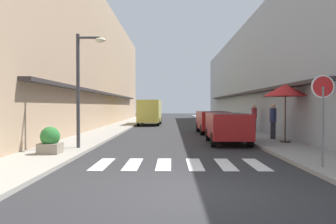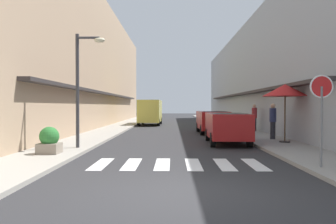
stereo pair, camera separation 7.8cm
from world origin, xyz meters
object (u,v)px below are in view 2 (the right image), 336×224
(delivery_van, at_px, (150,110))
(planter_corner, at_px, (49,141))
(cafe_umbrella, at_px, (285,91))
(pedestrian_walking_near, at_px, (273,120))
(parked_car_mid, at_px, (212,119))
(pedestrian_walking_far, at_px, (254,117))
(parked_car_near, at_px, (227,125))
(street_lamp, at_px, (83,77))
(round_street_sign, at_px, (321,96))

(delivery_van, height_order, planter_corner, delivery_van)
(cafe_umbrella, bearing_deg, pedestrian_walking_near, 93.36)
(parked_car_mid, bearing_deg, delivery_van, 115.52)
(parked_car_mid, xyz_separation_m, pedestrian_walking_far, (2.87, 0.47, 0.15))
(parked_car_near, distance_m, street_lamp, 7.00)
(parked_car_near, distance_m, pedestrian_walking_far, 7.12)
(street_lamp, bearing_deg, parked_car_near, 21.76)
(street_lamp, bearing_deg, cafe_umbrella, 13.31)
(round_street_sign, bearing_deg, street_lamp, 151.11)
(planter_corner, height_order, pedestrian_walking_near, pedestrian_walking_near)
(pedestrian_walking_near, bearing_deg, pedestrian_walking_far, -52.30)
(pedestrian_walking_near, distance_m, pedestrian_walking_far, 5.35)
(parked_car_near, bearing_deg, planter_corner, -148.95)
(cafe_umbrella, distance_m, pedestrian_walking_far, 7.06)
(delivery_van, height_order, street_lamp, street_lamp)
(pedestrian_walking_near, bearing_deg, round_street_sign, 124.19)
(cafe_umbrella, relative_size, planter_corner, 2.83)
(parked_car_mid, bearing_deg, pedestrian_walking_far, 9.34)
(cafe_umbrella, xyz_separation_m, pedestrian_walking_near, (-0.09, 1.57, -1.43))
(parked_car_mid, distance_m, round_street_sign, 12.92)
(delivery_van, bearing_deg, pedestrian_walking_far, -51.09)
(parked_car_near, height_order, pedestrian_walking_far, pedestrian_walking_far)
(pedestrian_walking_near, bearing_deg, parked_car_mid, -21.21)
(planter_corner, bearing_deg, cafe_umbrella, 21.65)
(parked_car_mid, xyz_separation_m, street_lamp, (-6.22, -8.52, 2.05))
(pedestrian_walking_far, bearing_deg, delivery_van, -103.34)
(street_lamp, bearing_deg, planter_corner, -113.45)
(street_lamp, distance_m, planter_corner, 3.04)
(parked_car_mid, bearing_deg, round_street_sign, -83.30)
(round_street_sign, bearing_deg, planter_corner, 163.22)
(parked_car_near, relative_size, pedestrian_walking_far, 2.35)
(round_street_sign, distance_m, pedestrian_walking_near, 8.04)
(street_lamp, relative_size, planter_corner, 4.82)
(parked_car_near, height_order, pedestrian_walking_near, pedestrian_walking_near)
(pedestrian_walking_near, bearing_deg, cafe_umbrella, 134.84)
(parked_car_near, relative_size, street_lamp, 0.92)
(delivery_van, relative_size, planter_corner, 5.72)
(delivery_van, bearing_deg, cafe_umbrella, -65.83)
(delivery_van, bearing_deg, planter_corner, -96.42)
(parked_car_near, xyz_separation_m, parked_car_mid, (0.00, 6.04, 0.00))
(delivery_van, bearing_deg, parked_car_mid, -64.48)
(planter_corner, bearing_deg, parked_car_near, 31.05)
(round_street_sign, height_order, pedestrian_walking_near, round_street_sign)
(planter_corner, bearing_deg, delivery_van, 83.58)
(round_street_sign, bearing_deg, delivery_van, 105.33)
(parked_car_mid, height_order, planter_corner, parked_car_mid)
(parked_car_mid, height_order, delivery_van, delivery_van)
(parked_car_near, xyz_separation_m, street_lamp, (-6.22, -2.48, 2.05))
(cafe_umbrella, relative_size, pedestrian_walking_far, 1.49)
(street_lamp, bearing_deg, delivery_van, 85.27)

